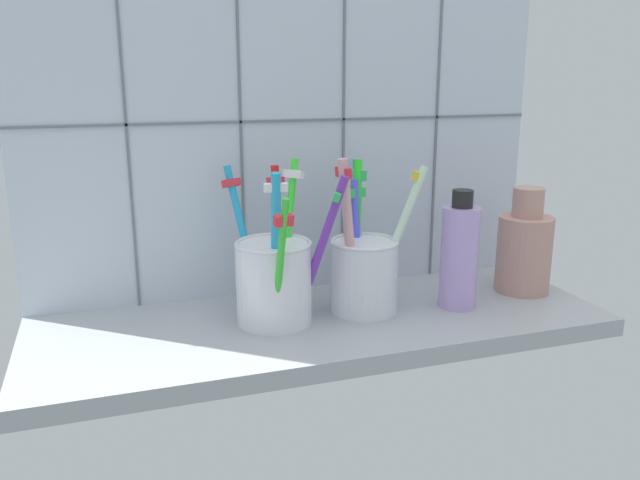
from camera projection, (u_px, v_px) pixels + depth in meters
counter_slab at (323, 327)px, 72.75cm from camera, size 64.00×22.00×2.00cm
tile_wall_back at (291, 125)px, 78.26cm from camera, size 64.00×2.20×45.00cm
toothbrush_cup_left at (275, 276)px, 70.50cm from camera, size 11.73×15.03×17.54cm
toothbrush_cup_right at (364, 268)px, 73.92cm from camera, size 10.77×9.91×17.96cm
ceramic_vase at (524, 249)px, 80.41cm from camera, size 6.71×6.71×13.14cm
soap_bottle at (459, 255)px, 74.77cm from camera, size 4.37×4.37×13.89cm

